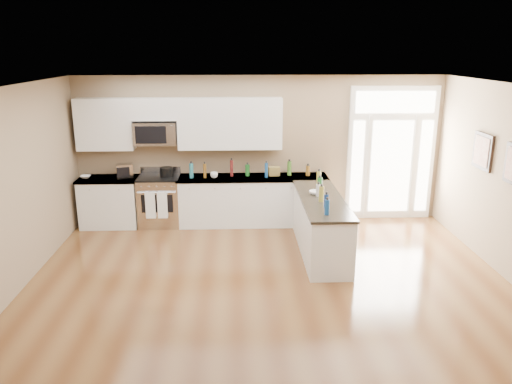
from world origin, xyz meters
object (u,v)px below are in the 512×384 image
peninsula_cabinet (321,227)px  stockpot (167,171)px  kitchen_range (160,201)px  toaster_oven (125,171)px

peninsula_cabinet → stockpot: size_ratio=9.32×
kitchen_range → toaster_oven: size_ratio=3.66×
peninsula_cabinet → stockpot: bearing=151.3°
stockpot → toaster_oven: toaster_oven is taller
stockpot → peninsula_cabinet: bearing=-28.7°
peninsula_cabinet → toaster_oven: bearing=156.9°
kitchen_range → toaster_oven: 0.86m
peninsula_cabinet → stockpot: (-2.70, 1.48, 0.61)m
peninsula_cabinet → stockpot: 3.13m
stockpot → toaster_oven: size_ratio=0.84×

